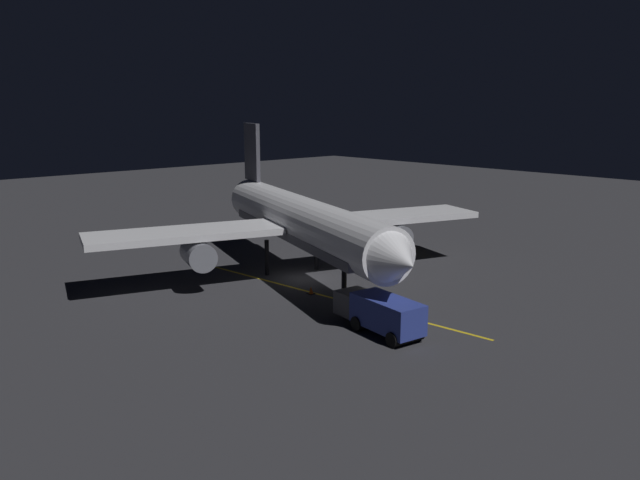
{
  "coord_description": "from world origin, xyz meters",
  "views": [
    {
      "loc": [
        31.51,
        36.22,
        13.49
      ],
      "look_at": [
        0.0,
        2.0,
        3.5
      ],
      "focal_mm": 35.0,
      "sensor_mm": 36.0,
      "label": 1
    }
  ],
  "objects_px": {
    "baggage_truck": "(380,313)",
    "ground_crew_worker": "(398,327)",
    "traffic_cone_near_right": "(311,291)",
    "traffic_cone_under_wing": "(339,294)",
    "catering_truck": "(377,237)",
    "traffic_cone_near_left": "(372,292)",
    "airliner": "(300,222)"
  },
  "relations": [
    {
      "from": "traffic_cone_near_left",
      "to": "catering_truck",
      "type": "bearing_deg",
      "value": -139.26
    },
    {
      "from": "traffic_cone_near_left",
      "to": "traffic_cone_near_right",
      "type": "bearing_deg",
      "value": -48.33
    },
    {
      "from": "ground_crew_worker",
      "to": "traffic_cone_near_left",
      "type": "distance_m",
      "value": 9.07
    },
    {
      "from": "airliner",
      "to": "traffic_cone_under_wing",
      "type": "distance_m",
      "value": 7.59
    },
    {
      "from": "catering_truck",
      "to": "traffic_cone_under_wing",
      "type": "distance_m",
      "value": 15.93
    },
    {
      "from": "traffic_cone_near_left",
      "to": "traffic_cone_under_wing",
      "type": "distance_m",
      "value": 2.43
    },
    {
      "from": "airliner",
      "to": "baggage_truck",
      "type": "relative_size",
      "value": 4.8
    },
    {
      "from": "baggage_truck",
      "to": "traffic_cone_near_left",
      "type": "distance_m",
      "value": 7.55
    },
    {
      "from": "catering_truck",
      "to": "ground_crew_worker",
      "type": "bearing_deg",
      "value": 45.09
    },
    {
      "from": "ground_crew_worker",
      "to": "traffic_cone_near_right",
      "type": "relative_size",
      "value": 3.16
    },
    {
      "from": "catering_truck",
      "to": "traffic_cone_near_left",
      "type": "distance_m",
      "value": 15.02
    },
    {
      "from": "catering_truck",
      "to": "traffic_cone_near_left",
      "type": "xyz_separation_m",
      "value": [
        11.36,
        9.78,
        -0.97
      ]
    },
    {
      "from": "catering_truck",
      "to": "traffic_cone_under_wing",
      "type": "height_order",
      "value": "catering_truck"
    },
    {
      "from": "airliner",
      "to": "catering_truck",
      "type": "height_order",
      "value": "airliner"
    },
    {
      "from": "baggage_truck",
      "to": "catering_truck",
      "type": "distance_m",
      "value": 22.46
    },
    {
      "from": "baggage_truck",
      "to": "traffic_cone_near_right",
      "type": "xyz_separation_m",
      "value": [
        -2.2,
        -8.76,
        -0.96
      ]
    },
    {
      "from": "catering_truck",
      "to": "traffic_cone_near_right",
      "type": "relative_size",
      "value": 10.69
    },
    {
      "from": "airliner",
      "to": "traffic_cone_near_right",
      "type": "bearing_deg",
      "value": 58.96
    },
    {
      "from": "traffic_cone_near_right",
      "to": "traffic_cone_under_wing",
      "type": "xyz_separation_m",
      "value": [
        -0.89,
        2.06,
        0.0
      ]
    },
    {
      "from": "baggage_truck",
      "to": "traffic_cone_near_left",
      "type": "bearing_deg",
      "value": -133.6
    },
    {
      "from": "baggage_truck",
      "to": "ground_crew_worker",
      "type": "relative_size",
      "value": 3.88
    },
    {
      "from": "traffic_cone_near_right",
      "to": "traffic_cone_under_wing",
      "type": "relative_size",
      "value": 1.0
    },
    {
      "from": "catering_truck",
      "to": "traffic_cone_near_left",
      "type": "relative_size",
      "value": 10.69
    },
    {
      "from": "ground_crew_worker",
      "to": "traffic_cone_under_wing",
      "type": "bearing_deg",
      "value": -112.3
    },
    {
      "from": "traffic_cone_near_right",
      "to": "traffic_cone_near_left",
      "type": "bearing_deg",
      "value": 131.67
    },
    {
      "from": "airliner",
      "to": "traffic_cone_under_wing",
      "type": "xyz_separation_m",
      "value": [
        1.51,
        6.06,
        -4.31
      ]
    },
    {
      "from": "baggage_truck",
      "to": "ground_crew_worker",
      "type": "bearing_deg",
      "value": 78.17
    },
    {
      "from": "airliner",
      "to": "ground_crew_worker",
      "type": "height_order",
      "value": "airliner"
    },
    {
      "from": "airliner",
      "to": "traffic_cone_near_left",
      "type": "height_order",
      "value": "airliner"
    },
    {
      "from": "ground_crew_worker",
      "to": "traffic_cone_near_right",
      "type": "height_order",
      "value": "ground_crew_worker"
    },
    {
      "from": "baggage_truck",
      "to": "traffic_cone_near_right",
      "type": "relative_size",
      "value": 12.27
    },
    {
      "from": "ground_crew_worker",
      "to": "traffic_cone_under_wing",
      "type": "xyz_separation_m",
      "value": [
        -3.46,
        -8.43,
        -0.64
      ]
    }
  ]
}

